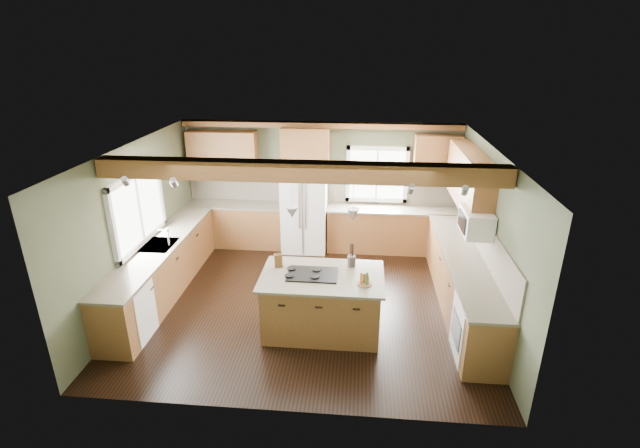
{
  "coord_description": "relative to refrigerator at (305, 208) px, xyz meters",
  "views": [
    {
      "loc": [
        0.82,
        -6.73,
        4.11
      ],
      "look_at": [
        0.18,
        0.3,
        1.29
      ],
      "focal_mm": 26.0,
      "sensor_mm": 36.0,
      "label": 1
    }
  ],
  "objects": [
    {
      "name": "utensil_crock",
      "position": [
        1.02,
        -2.57,
        0.1
      ],
      "size": [
        0.14,
        0.14,
        0.17
      ],
      "primitive_type": "cylinder",
      "rotation": [
        0.0,
        0.0,
        -0.13
      ],
      "color": "#3C3430",
      "rests_on": "island_top"
    },
    {
      "name": "ceiling",
      "position": [
        0.3,
        -2.12,
        1.7
      ],
      "size": [
        5.6,
        5.6,
        0.0
      ],
      "primitive_type": "plane",
      "rotation": [
        3.14,
        0.0,
        0.0
      ],
      "color": "silver",
      "rests_on": "wall_back"
    },
    {
      "name": "wall_left",
      "position": [
        -2.5,
        -2.12,
        0.4
      ],
      "size": [
        0.0,
        5.0,
        5.0
      ],
      "primitive_type": "plane",
      "rotation": [
        1.57,
        0.0,
        1.57
      ],
      "color": "#434D36",
      "rests_on": "ground"
    },
    {
      "name": "island_top",
      "position": [
        0.61,
        -2.9,
        0.0
      ],
      "size": [
        1.8,
        1.15,
        0.04
      ],
      "primitive_type": "cube",
      "rotation": [
        0.0,
        0.0,
        -0.0
      ],
      "color": "#443D31",
      "rests_on": "island"
    },
    {
      "name": "counter_right",
      "position": [
        2.8,
        -2.07,
        0.0
      ],
      "size": [
        0.64,
        3.74,
        0.04
      ],
      "primitive_type": "cube",
      "color": "#443D31",
      "rests_on": "base_cab_right"
    },
    {
      "name": "backsplash_right",
      "position": [
        3.08,
        -2.07,
        0.31
      ],
      "size": [
        0.03,
        3.7,
        0.58
      ],
      "primitive_type": "cube",
      "color": "brown",
      "rests_on": "wall_right"
    },
    {
      "name": "bottle_tray",
      "position": [
        1.22,
        -3.12,
        0.12
      ],
      "size": [
        0.25,
        0.25,
        0.19
      ],
      "primitive_type": null,
      "rotation": [
        0.0,
        0.0,
        -0.19
      ],
      "color": "brown",
      "rests_on": "island_top"
    },
    {
      "name": "base_cab_right",
      "position": [
        2.8,
        -2.07,
        -0.46
      ],
      "size": [
        0.6,
        3.7,
        0.88
      ],
      "primitive_type": "cube",
      "color": "brown",
      "rests_on": "floor"
    },
    {
      "name": "knife_block",
      "position": [
        -0.07,
        -2.67,
        0.12
      ],
      "size": [
        0.14,
        0.11,
        0.2
      ],
      "primitive_type": "cube",
      "rotation": [
        0.0,
        0.0,
        0.22
      ],
      "color": "brown",
      "rests_on": "island_top"
    },
    {
      "name": "base_cab_left",
      "position": [
        -2.2,
        -2.07,
        -0.46
      ],
      "size": [
        0.6,
        3.7,
        0.88
      ],
      "primitive_type": "cube",
      "color": "brown",
      "rests_on": "floor"
    },
    {
      "name": "cooktop",
      "position": [
        0.47,
        -2.9,
        0.03
      ],
      "size": [
        0.73,
        0.49,
        0.02
      ],
      "primitive_type": "cube",
      "rotation": [
        0.0,
        0.0,
        -0.0
      ],
      "color": "black",
      "rests_on": "island_top"
    },
    {
      "name": "upper_cab_over_fridge",
      "position": [
        -0.0,
        0.21,
        1.25
      ],
      "size": [
        0.96,
        0.35,
        0.7
      ],
      "primitive_type": "cube",
      "color": "brown",
      "rests_on": "wall_back"
    },
    {
      "name": "upper_cab_back_corner",
      "position": [
        2.6,
        0.21,
        1.05
      ],
      "size": [
        0.9,
        0.35,
        0.9
      ],
      "primitive_type": "cube",
      "color": "brown",
      "rests_on": "wall_back"
    },
    {
      "name": "base_cab_back_left",
      "position": [
        -1.49,
        0.08,
        -0.46
      ],
      "size": [
        2.02,
        0.6,
        0.88
      ],
      "primitive_type": "cube",
      "color": "brown",
      "rests_on": "floor"
    },
    {
      "name": "window_left",
      "position": [
        -2.48,
        -2.07,
        0.65
      ],
      "size": [
        0.04,
        1.6,
        1.05
      ],
      "primitive_type": "cube",
      "color": "white",
      "rests_on": "wall_left"
    },
    {
      "name": "pendant_right",
      "position": [
        1.03,
        -2.9,
        0.98
      ],
      "size": [
        0.18,
        0.18,
        0.16
      ],
      "primitive_type": "cone",
      "rotation": [
        3.14,
        0.0,
        0.0
      ],
      "color": "#B2B2B7",
      "rests_on": "ceiling"
    },
    {
      "name": "wall_right",
      "position": [
        3.1,
        -2.12,
        0.4
      ],
      "size": [
        0.0,
        5.0,
        5.0
      ],
      "primitive_type": "plane",
      "rotation": [
        1.57,
        0.0,
        -1.57
      ],
      "color": "#434D36",
      "rests_on": "ground"
    },
    {
      "name": "counter_back_right",
      "position": [
        1.79,
        0.08,
        0.0
      ],
      "size": [
        2.66,
        0.64,
        0.04
      ],
      "primitive_type": "cube",
      "color": "#443D31",
      "rests_on": "base_cab_back_right"
    },
    {
      "name": "island",
      "position": [
        0.61,
        -2.9,
        -0.46
      ],
      "size": [
        1.68,
        1.03,
        0.88
      ],
      "primitive_type": "cube",
      "rotation": [
        0.0,
        0.0,
        -0.0
      ],
      "color": "brown",
      "rests_on": "floor"
    },
    {
      "name": "pendant_left",
      "position": [
        0.19,
        -2.9,
        0.98
      ],
      "size": [
        0.18,
        0.18,
        0.16
      ],
      "primitive_type": "cone",
      "rotation": [
        3.14,
        0.0,
        0.0
      ],
      "color": "#B2B2B7",
      "rests_on": "ceiling"
    },
    {
      "name": "soffit_trim",
      "position": [
        0.3,
        0.28,
        1.64
      ],
      "size": [
        5.55,
        0.2,
        0.1
      ],
      "primitive_type": "cube",
      "color": "brown",
      "rests_on": "ceiling"
    },
    {
      "name": "backsplash_back",
      "position": [
        0.3,
        0.36,
        0.31
      ],
      "size": [
        5.58,
        0.03,
        0.58
      ],
      "primitive_type": "cube",
      "color": "brown",
      "rests_on": "wall_back"
    },
    {
      "name": "microwave",
      "position": [
        2.88,
        -2.17,
        0.65
      ],
      "size": [
        0.4,
        0.7,
        0.38
      ],
      "primitive_type": "cube",
      "color": "white",
      "rests_on": "wall_right"
    },
    {
      "name": "ceiling_beam",
      "position": [
        0.3,
        -2.9,
        1.57
      ],
      "size": [
        5.55,
        0.26,
        0.26
      ],
      "primitive_type": "cube",
      "color": "brown",
      "rests_on": "ceiling"
    },
    {
      "name": "refrigerator",
      "position": [
        0.0,
        0.0,
        0.0
      ],
      "size": [
        0.9,
        0.74,
        1.8
      ],
      "primitive_type": "cube",
      "color": "white",
      "rests_on": "floor"
    },
    {
      "name": "base_cab_back_right",
      "position": [
        1.79,
        0.08,
        -0.46
      ],
      "size": [
        2.62,
        0.6,
        0.88
      ],
      "primitive_type": "cube",
      "color": "brown",
      "rests_on": "floor"
    },
    {
      "name": "window_back",
      "position": [
        1.45,
        0.36,
        0.65
      ],
      "size": [
        1.1,
        0.04,
        1.0
      ],
      "primitive_type": "cube",
      "color": "white",
      "rests_on": "wall_back"
    },
    {
      "name": "upper_cab_back_left",
      "position": [
        -1.69,
        0.21,
        1.05
      ],
      "size": [
        1.4,
        0.35,
        0.9
      ],
      "primitive_type": "cube",
      "color": "brown",
      "rests_on": "wall_back"
    },
    {
      "name": "sink",
      "position": [
        -2.2,
        -2.07,
        0.01
      ],
      "size": [
        0.5,
        0.65,
        0.03
      ],
      "primitive_type": "cube",
      "color": "#262628",
      "rests_on": "counter_left"
    },
    {
      "name": "counter_left",
      "position": [
        -2.2,
        -2.07,
        0.0
      ],
      "size": [
        0.64,
        3.74,
        0.04
      ],
      "primitive_type": "cube",
      "color": "#443D31",
      "rests_on": "base_cab_left"
    },
    {
      "name": "faucet",
      "position": [
        -2.02,
        -2.07,
        0.15
      ],
      "size": [
        0.02,
        0.02,
        0.28
      ],
      "primitive_type": "cylinder",
      "color": "#B2B2B7",
      "rests_on": "sink"
    },
    {
      "name": "upper_cab_right",
      "position": [
        2.92,
        -1.22,
        1.05
      ],
      "size": [
        0.35,
        2.2,
        0.9
      ],
      "primitive_type": "cube",
      "color": "brown",
      "rests_on": "wall_right"
    },
    {
      "name": "wall_back",
      "position": [
        0.3,
        0.38,
        0.4
      ],
      "size": [
        5.6,
        0.0,
        5.6
      ],
      "primitive_type": "plane",
      "rotation": [
        1.57,
        0.0,
        0.0
      ],
      "color": "#434D36",
      "rests_on": "ground"
    },
    {
      "name": "dishwasher",
      "position": [
        -2.19,
        -3.37,
        -0.47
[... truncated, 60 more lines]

